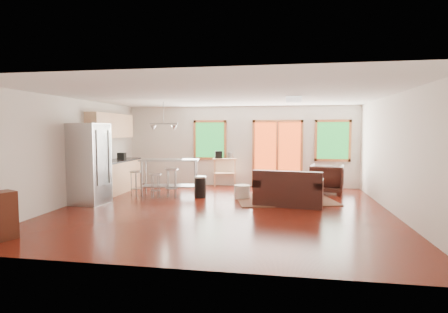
% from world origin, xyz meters
% --- Properties ---
extents(floor, '(7.50, 7.00, 0.02)m').
position_xyz_m(floor, '(0.00, 0.00, -0.01)').
color(floor, '#3B0E07').
rests_on(floor, ground).
extents(ceiling, '(7.50, 7.00, 0.02)m').
position_xyz_m(ceiling, '(0.00, 0.00, 2.61)').
color(ceiling, silver).
rests_on(ceiling, ground).
extents(back_wall, '(7.50, 0.02, 2.60)m').
position_xyz_m(back_wall, '(0.00, 3.51, 1.30)').
color(back_wall, beige).
rests_on(back_wall, ground).
extents(left_wall, '(0.02, 7.00, 2.60)m').
position_xyz_m(left_wall, '(-3.76, 0.00, 1.30)').
color(left_wall, beige).
rests_on(left_wall, ground).
extents(right_wall, '(0.02, 7.00, 2.60)m').
position_xyz_m(right_wall, '(3.76, 0.00, 1.30)').
color(right_wall, beige).
rests_on(right_wall, ground).
extents(front_wall, '(7.50, 0.02, 2.60)m').
position_xyz_m(front_wall, '(0.00, -3.51, 1.30)').
color(front_wall, beige).
rests_on(front_wall, ground).
extents(window_left, '(1.10, 0.05, 1.30)m').
position_xyz_m(window_left, '(-1.00, 3.46, 1.50)').
color(window_left, '#13521C').
rests_on(window_left, back_wall).
extents(french_doors, '(1.60, 0.05, 2.10)m').
position_xyz_m(french_doors, '(1.20, 3.46, 1.10)').
color(french_doors, '#AA340F').
rests_on(french_doors, back_wall).
extents(window_right, '(1.10, 0.05, 1.30)m').
position_xyz_m(window_right, '(2.90, 3.46, 1.50)').
color(window_right, '#13521C').
rests_on(window_right, back_wall).
extents(rug, '(2.83, 2.42, 0.02)m').
position_xyz_m(rug, '(1.41, 1.42, 0.01)').
color(rug, '#44532F').
rests_on(rug, floor).
extents(loveseat, '(1.73, 1.13, 0.86)m').
position_xyz_m(loveseat, '(1.52, 0.78, 0.34)').
color(loveseat, black).
rests_on(loveseat, floor).
extents(coffee_table, '(1.17, 0.79, 0.44)m').
position_xyz_m(coffee_table, '(1.64, 2.02, 0.38)').
color(coffee_table, '#3B1A10').
rests_on(coffee_table, floor).
extents(armchair, '(1.05, 1.00, 0.93)m').
position_xyz_m(armchair, '(2.63, 2.53, 0.46)').
color(armchair, black).
rests_on(armchair, floor).
extents(ottoman, '(0.60, 0.60, 0.37)m').
position_xyz_m(ottoman, '(1.13, 2.08, 0.18)').
color(ottoman, black).
rests_on(ottoman, floor).
extents(pouf, '(0.47, 0.47, 0.36)m').
position_xyz_m(pouf, '(0.31, 1.37, 0.18)').
color(pouf, beige).
rests_on(pouf, floor).
extents(vase, '(0.24, 0.24, 0.31)m').
position_xyz_m(vase, '(1.53, 1.67, 0.51)').
color(vase, silver).
rests_on(vase, coffee_table).
extents(cabinets, '(0.64, 2.24, 2.30)m').
position_xyz_m(cabinets, '(-3.49, 1.70, 0.93)').
color(cabinets, tan).
rests_on(cabinets, floor).
extents(refrigerator, '(0.88, 0.84, 1.99)m').
position_xyz_m(refrigerator, '(-3.34, 0.10, 0.99)').
color(refrigerator, '#B7BABC').
rests_on(refrigerator, floor).
extents(island, '(1.69, 0.89, 1.02)m').
position_xyz_m(island, '(-1.74, 1.51, 0.70)').
color(island, '#B7BABC').
rests_on(island, floor).
extents(cup, '(0.12, 0.10, 0.11)m').
position_xyz_m(cup, '(-1.43, 1.52, 1.01)').
color(cup, silver).
rests_on(cup, island).
extents(bar_stool_a, '(0.41, 0.41, 0.70)m').
position_xyz_m(bar_stool_a, '(-2.62, 1.21, 0.52)').
color(bar_stool_a, '#B7BABC').
rests_on(bar_stool_a, floor).
extents(bar_stool_b, '(0.34, 0.34, 0.66)m').
position_xyz_m(bar_stool_b, '(-2.00, 1.07, 0.49)').
color(bar_stool_b, '#B7BABC').
rests_on(bar_stool_b, floor).
extents(bar_stool_c, '(0.43, 0.43, 0.79)m').
position_xyz_m(bar_stool_c, '(-1.60, 1.24, 0.59)').
color(bar_stool_c, '#B7BABC').
rests_on(bar_stool_c, floor).
extents(trash_can, '(0.38, 0.38, 0.58)m').
position_xyz_m(trash_can, '(-0.82, 1.33, 0.29)').
color(trash_can, black).
rests_on(trash_can, floor).
extents(kitchen_cart, '(0.84, 0.64, 1.15)m').
position_xyz_m(kitchen_cart, '(-0.52, 3.34, 0.79)').
color(kitchen_cart, tan).
rests_on(kitchen_cart, floor).
extents(ceiling_flush, '(0.35, 0.35, 0.12)m').
position_xyz_m(ceiling_flush, '(1.60, 0.60, 2.53)').
color(ceiling_flush, white).
rests_on(ceiling_flush, ceiling).
extents(pendant_light, '(0.80, 0.18, 0.79)m').
position_xyz_m(pendant_light, '(-1.90, 1.50, 1.90)').
color(pendant_light, gray).
rests_on(pendant_light, ceiling).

